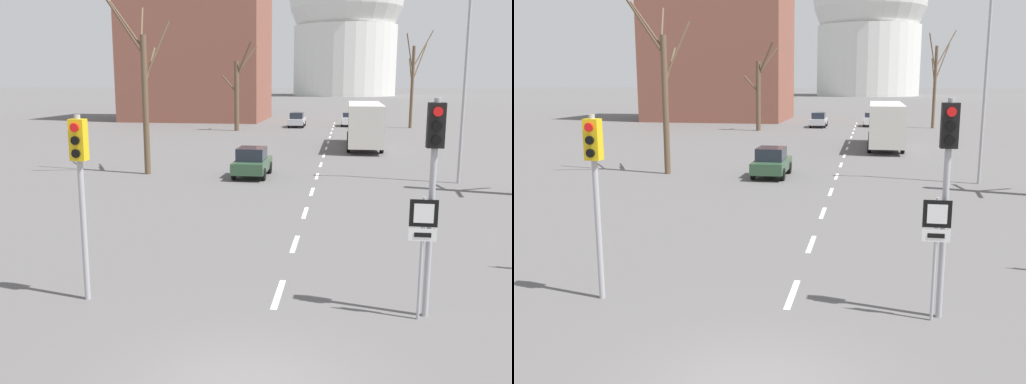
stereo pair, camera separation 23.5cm
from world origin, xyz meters
The scene contains 27 objects.
lane_stripe_0 centered at (0.00, 4.65, 0.00)m, with size 0.16×2.00×0.01m, color silver.
lane_stripe_1 centered at (0.00, 9.15, 0.00)m, with size 0.16×2.00×0.01m, color silver.
lane_stripe_2 centered at (0.00, 13.65, 0.00)m, with size 0.16×2.00×0.01m, color silver.
lane_stripe_3 centered at (0.00, 18.15, 0.00)m, with size 0.16×2.00×0.01m, color silver.
lane_stripe_4 centered at (0.00, 22.65, 0.00)m, with size 0.16×2.00×0.01m, color silver.
lane_stripe_5 centered at (0.00, 27.15, 0.00)m, with size 0.16×2.00×0.01m, color silver.
lane_stripe_6 centered at (0.00, 31.65, 0.00)m, with size 0.16×2.00×0.01m, color silver.
lane_stripe_7 centered at (0.00, 36.15, 0.00)m, with size 0.16×2.00×0.01m, color silver.
lane_stripe_8 centered at (0.00, 40.65, 0.00)m, with size 0.16×2.00×0.01m, color silver.
lane_stripe_9 centered at (0.00, 45.15, 0.00)m, with size 0.16×2.00×0.01m, color silver.
lane_stripe_10 centered at (0.00, 49.65, 0.00)m, with size 0.16×2.00×0.01m, color silver.
lane_stripe_11 centered at (0.00, 54.15, 0.00)m, with size 0.16×2.00×0.01m, color silver.
lane_stripe_12 centered at (0.00, 58.65, 0.00)m, with size 0.16×2.00×0.01m, color silver.
lane_stripe_13 centered at (0.00, 63.15, 0.00)m, with size 0.16×2.00×0.01m, color silver.
traffic_signal_near_right centered at (3.44, 3.85, 3.41)m, with size 0.36×0.34×4.89m.
traffic_signal_near_left centered at (-4.56, 3.59, 3.14)m, with size 0.36×0.34×4.47m.
route_sign_post centered at (3.26, 3.62, 1.91)m, with size 0.60×0.08×2.79m.
street_lamp_right centered at (7.07, 21.66, 5.83)m, with size 1.90×0.36×9.76m.
sedan_near_left centered at (1.74, 58.70, 0.81)m, with size 1.71×3.84×1.60m.
sedan_near_right centered at (-3.55, 22.01, 0.82)m, with size 1.81×3.94×1.64m.
sedan_mid_centre centered at (-4.11, 56.62, 0.83)m, with size 1.78×4.58×1.67m.
city_bus centered at (2.92, 36.95, 2.05)m, with size 2.66×10.80×3.48m.
bare_tree_left_near centered at (-9.90, 50.75, 4.05)m, with size 3.51×1.79×9.17m.
bare_tree_right_near centered at (8.60, 57.20, 5.10)m, with size 3.33×4.68×10.67m.
bare_tree_left_far centered at (-9.65, 22.08, 4.63)m, with size 3.28×4.04×9.56m.
capitol_dome centered at (0.00, 195.98, 26.90)m, with size 39.09×39.09×55.22m.
apartment_block_left centered at (-18.37, 67.14, 11.77)m, with size 18.00×14.00×23.54m, color brown.
Camera 1 is at (1.57, -8.74, 5.25)m, focal length 40.00 mm.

